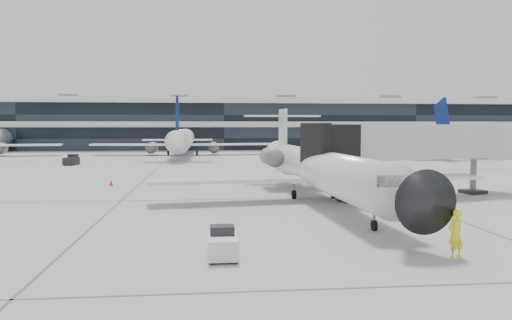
{
  "coord_description": "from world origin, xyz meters",
  "views": [
    {
      "loc": [
        -4.1,
        -35.52,
        5.31
      ],
      "look_at": [
        -0.13,
        3.09,
        2.6
      ],
      "focal_mm": 35.0,
      "sensor_mm": 36.0,
      "label": 1
    }
  ],
  "objects": [
    {
      "name": "bg_jet_center",
      "position": [
        -8.0,
        55.0,
        0.0
      ],
      "size": [
        32.0,
        40.0,
        9.6
      ],
      "primitive_type": null,
      "color": "white",
      "rests_on": "ground"
    },
    {
      "name": "traffic_cone",
      "position": [
        -12.31,
        9.06,
        0.25
      ],
      "size": [
        0.44,
        0.44,
        0.53
      ],
      "rotation": [
        0.0,
        0.0,
        0.28
      ],
      "color": "red",
      "rests_on": "ground"
    },
    {
      "name": "baggage_tug",
      "position": [
        -3.42,
        -15.85,
        0.56
      ],
      "size": [
        1.16,
        1.95,
        1.24
      ],
      "rotation": [
        0.0,
        0.0,
        0.01
      ],
      "color": "white",
      "rests_on": "ground"
    },
    {
      "name": "ground",
      "position": [
        0.0,
        0.0,
        0.0
      ],
      "size": [
        220.0,
        220.0,
        0.0
      ],
      "primitive_type": "plane",
      "color": "#9B9B9E",
      "rests_on": "ground"
    },
    {
      "name": "jet_bridge",
      "position": [
        12.13,
        -0.16,
        4.05
      ],
      "size": [
        17.07,
        7.65,
        5.56
      ],
      "rotation": [
        0.0,
        0.0,
        0.28
      ],
      "color": "silver",
      "rests_on": "ground"
    },
    {
      "name": "bg_jet_right",
      "position": [
        32.0,
        55.0,
        0.0
      ],
      "size": [
        32.0,
        40.0,
        9.6
      ],
      "primitive_type": null,
      "color": "white",
      "rests_on": "ground"
    },
    {
      "name": "regional_jet",
      "position": [
        3.8,
        -1.33,
        2.33
      ],
      "size": [
        23.64,
        29.5,
        6.81
      ],
      "rotation": [
        0.0,
        0.0,
        0.05
      ],
      "color": "silver",
      "rests_on": "ground"
    },
    {
      "name": "far_tug",
      "position": [
        -21.83,
        32.98,
        0.65
      ],
      "size": [
        1.83,
        2.53,
        1.45
      ],
      "rotation": [
        0.0,
        0.0,
        -0.23
      ],
      "color": "black",
      "rests_on": "ground"
    },
    {
      "name": "ramp_worker",
      "position": [
        5.89,
        -16.71,
        0.98
      ],
      "size": [
        0.84,
        0.69,
        1.97
      ],
      "primitive_type": "imported",
      "rotation": [
        0.0,
        0.0,
        3.5
      ],
      "color": "#ECFF1A",
      "rests_on": "ground"
    },
    {
      "name": "terminal",
      "position": [
        0.0,
        82.0,
        5.0
      ],
      "size": [
        170.0,
        22.0,
        10.0
      ],
      "primitive_type": "cube",
      "color": "black",
      "rests_on": "ground"
    }
  ]
}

